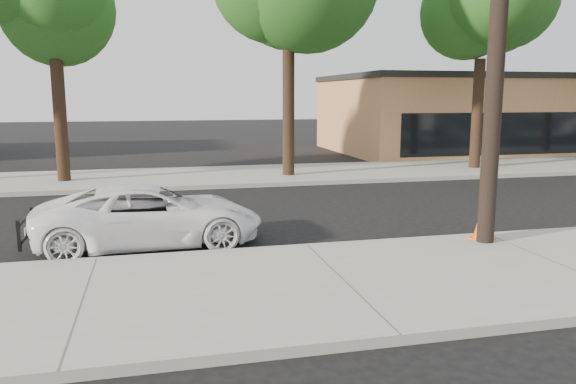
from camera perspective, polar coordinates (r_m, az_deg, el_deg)
The scene contains 10 objects.
ground at distance 13.25m, azimuth -0.48°, elevation -3.70°, with size 120.00×120.00×0.00m, color black.
near_sidewalk at distance 9.25m, azimuth 5.60°, elevation -9.26°, with size 90.00×4.40×0.15m, color gray.
far_sidewalk at distance 21.47m, azimuth -5.59°, elevation 1.66°, with size 90.00×5.00×0.15m, color gray.
curb_near at distance 11.26m, azimuth 1.94°, elevation -5.74°, with size 90.00×0.12×0.16m, color #9E9B93.
building_main at distance 34.26m, azimuth 20.19°, elevation 7.36°, with size 18.00×10.00×4.00m, color #A76D45.
utility_pole at distance 11.91m, azimuth 20.65°, elevation 16.94°, with size 1.40×0.34×9.00m.
tree_b at distance 21.05m, azimuth -22.36°, elevation 17.44°, with size 4.34×4.20×8.45m.
tree_d at distance 24.55m, azimuth 19.79°, elevation 16.89°, with size 4.50×4.35×8.75m.
police_cruiser at distance 11.95m, azimuth -13.79°, elevation -2.33°, with size 2.12×4.59×1.28m, color white.
traffic_cone at distance 12.27m, azimuth 19.18°, elevation -2.77°, with size 0.51×0.51×0.80m.
Camera 1 is at (-2.89, -12.56, 3.08)m, focal length 35.00 mm.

